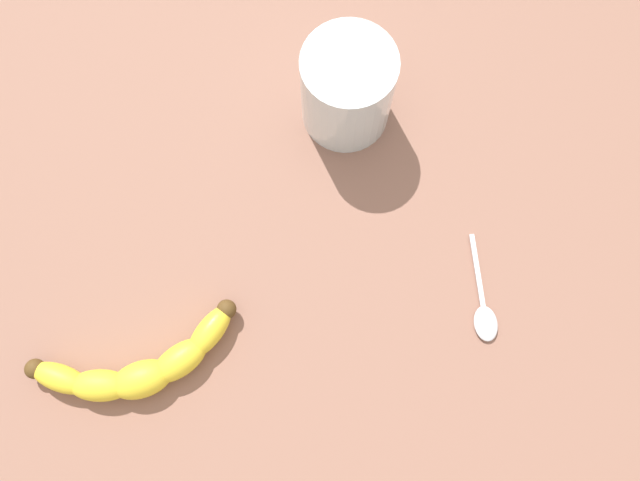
# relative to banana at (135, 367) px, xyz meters

# --- Properties ---
(wooden_tabletop) EXTENTS (1.20, 1.20, 0.03)m
(wooden_tabletop) POSITION_rel_banana_xyz_m (0.18, 0.15, -0.03)
(wooden_tabletop) COLOR #885E4E
(wooden_tabletop) RESTS_ON ground
(banana) EXTENTS (0.19, 0.13, 0.04)m
(banana) POSITION_rel_banana_xyz_m (0.00, 0.00, 0.00)
(banana) COLOR yellow
(banana) RESTS_ON wooden_tabletop
(smoothie_glass) EXTENTS (0.10, 0.10, 0.11)m
(smoothie_glass) POSITION_rel_banana_xyz_m (0.13, 0.32, 0.03)
(smoothie_glass) COLOR silver
(smoothie_glass) RESTS_ON wooden_tabletop
(teaspoon) EXTENTS (0.05, 0.11, 0.01)m
(teaspoon) POSITION_rel_banana_xyz_m (0.32, 0.13, -0.01)
(teaspoon) COLOR silver
(teaspoon) RESTS_ON wooden_tabletop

